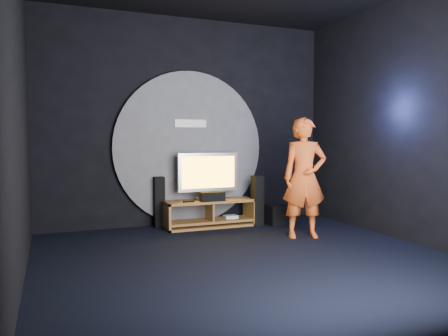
# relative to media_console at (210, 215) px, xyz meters

# --- Properties ---
(floor) EXTENTS (5.00, 5.00, 0.00)m
(floor) POSITION_rel_media_console_xyz_m (-0.22, -2.05, -0.19)
(floor) COLOR black
(floor) RESTS_ON ground
(back_wall) EXTENTS (5.00, 0.04, 3.50)m
(back_wall) POSITION_rel_media_console_xyz_m (-0.22, 0.45, 1.56)
(back_wall) COLOR black
(back_wall) RESTS_ON ground
(front_wall) EXTENTS (5.00, 0.04, 3.50)m
(front_wall) POSITION_rel_media_console_xyz_m (-0.22, -4.55, 1.56)
(front_wall) COLOR black
(front_wall) RESTS_ON ground
(left_wall) EXTENTS (0.04, 5.00, 3.50)m
(left_wall) POSITION_rel_media_console_xyz_m (-2.72, -2.05, 1.56)
(left_wall) COLOR black
(left_wall) RESTS_ON ground
(right_wall) EXTENTS (0.04, 5.00, 3.50)m
(right_wall) POSITION_rel_media_console_xyz_m (2.28, -2.05, 1.56)
(right_wall) COLOR black
(right_wall) RESTS_ON ground
(wall_disc_panel) EXTENTS (2.60, 0.11, 2.60)m
(wall_disc_panel) POSITION_rel_media_console_xyz_m (-0.22, 0.39, 1.11)
(wall_disc_panel) COLOR #515156
(wall_disc_panel) RESTS_ON ground
(media_console) EXTENTS (1.50, 0.45, 0.45)m
(media_console) POSITION_rel_media_console_xyz_m (0.00, 0.00, 0.00)
(media_console) COLOR olive
(media_console) RESTS_ON ground
(tv) EXTENTS (1.03, 0.22, 0.78)m
(tv) POSITION_rel_media_console_xyz_m (-0.01, 0.07, 0.68)
(tv) COLOR silver
(tv) RESTS_ON media_console
(center_speaker) EXTENTS (0.40, 0.15, 0.15)m
(center_speaker) POSITION_rel_media_console_xyz_m (-0.01, -0.15, 0.33)
(center_speaker) COLOR black
(center_speaker) RESTS_ON media_console
(remote) EXTENTS (0.18, 0.05, 0.02)m
(remote) POSITION_rel_media_console_xyz_m (-0.40, -0.12, 0.27)
(remote) COLOR black
(remote) RESTS_ON media_console
(tower_speaker_left) EXTENTS (0.17, 0.19, 0.84)m
(tower_speaker_left) POSITION_rel_media_console_xyz_m (-0.79, 0.30, 0.22)
(tower_speaker_left) COLOR black
(tower_speaker_left) RESTS_ON ground
(tower_speaker_right) EXTENTS (0.17, 0.19, 0.84)m
(tower_speaker_right) POSITION_rel_media_console_xyz_m (0.80, -0.15, 0.22)
(tower_speaker_right) COLOR black
(tower_speaker_right) RESTS_ON ground
(subwoofer) EXTENTS (0.31, 0.31, 0.34)m
(subwoofer) POSITION_rel_media_console_xyz_m (1.13, -0.23, -0.03)
(subwoofer) COLOR black
(subwoofer) RESTS_ON ground
(player) EXTENTS (0.74, 0.59, 1.78)m
(player) POSITION_rel_media_console_xyz_m (1.05, -1.23, 0.70)
(player) COLOR #E1561E
(player) RESTS_ON ground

